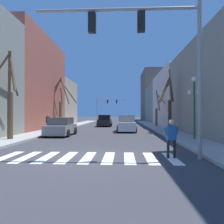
# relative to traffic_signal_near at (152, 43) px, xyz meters

# --- Properties ---
(ground_plane) EXTENTS (240.00, 240.00, 0.00)m
(ground_plane) POSITION_rel_traffic_signal_near_xyz_m (-2.75, 0.36, -4.88)
(ground_plane) COLOR #38383D
(building_row_left) EXTENTS (6.00, 38.37, 11.12)m
(building_row_left) POSITION_rel_traffic_signal_near_xyz_m (-13.03, 12.90, 0.09)
(building_row_left) COLOR gray
(building_row_left) RESTS_ON ground_plane
(building_row_right) EXTENTS (6.00, 66.66, 13.95)m
(building_row_right) POSITION_rel_traffic_signal_near_xyz_m (7.54, 29.49, 0.37)
(building_row_right) COLOR beige
(building_row_right) RESTS_ON ground_plane
(crosswalk_stripes) EXTENTS (7.65, 2.60, 0.01)m
(crosswalk_stripes) POSITION_rel_traffic_signal_near_xyz_m (-2.75, 0.16, -4.88)
(crosswalk_stripes) COLOR white
(crosswalk_stripes) RESTS_ON ground_plane
(traffic_signal_near) EXTENTS (7.03, 0.28, 6.73)m
(traffic_signal_near) POSITION_rel_traffic_signal_near_xyz_m (0.00, 0.00, 0.00)
(traffic_signal_near) COLOR gray
(traffic_signal_near) RESTS_ON ground_plane
(traffic_signal_far) EXTENTS (7.47, 0.28, 5.78)m
(traffic_signal_far) POSITION_rel_traffic_signal_near_xyz_m (-5.21, 43.91, -0.64)
(traffic_signal_far) COLOR gray
(traffic_signal_far) RESTS_ON ground_plane
(street_lamp_right_corner) EXTENTS (0.95, 0.36, 4.29)m
(street_lamp_right_corner) POSITION_rel_traffic_signal_near_xyz_m (3.69, 6.02, -1.69)
(street_lamp_right_corner) COLOR #1E4C2D
(street_lamp_right_corner) RESTS_ON sidewalk_right
(car_parked_left_mid) EXTENTS (2.08, 4.17, 1.71)m
(car_parked_left_mid) POSITION_rel_traffic_signal_near_xyz_m (-3.88, 22.99, -4.09)
(car_parked_left_mid) COLOR black
(car_parked_left_mid) RESTS_ON ground_plane
(car_parked_right_mid) EXTENTS (2.00, 4.32, 1.74)m
(car_parked_right_mid) POSITION_rel_traffic_signal_near_xyz_m (-0.83, 13.73, -4.08)
(car_parked_right_mid) COLOR silver
(car_parked_right_mid) RESTS_ON ground_plane
(car_driving_away_lane) EXTENTS (2.10, 4.24, 1.57)m
(car_driving_away_lane) POSITION_rel_traffic_signal_near_xyz_m (-6.55, 9.36, -4.15)
(car_driving_away_lane) COLOR gray
(car_driving_away_lane) RESTS_ON ground_plane
(pedestrian_on_right_sidewalk) EXTENTS (0.71, 0.26, 1.65)m
(pedestrian_on_right_sidewalk) POSITION_rel_traffic_signal_near_xyz_m (0.84, 0.20, -3.91)
(pedestrian_on_right_sidewalk) COLOR black
(pedestrian_on_right_sidewalk) RESTS_ON ground_plane
(pedestrian_waiting_at_curb) EXTENTS (0.66, 0.46, 1.68)m
(pedestrian_waiting_at_curb) POSITION_rel_traffic_signal_near_xyz_m (-8.93, 12.92, -3.74)
(pedestrian_waiting_at_curb) COLOR #7A705B
(pedestrian_waiting_at_curb) RESTS_ON sidewalk_left
(street_tree_left_near) EXTENTS (4.41, 2.34, 6.52)m
(street_tree_left_near) POSITION_rel_traffic_signal_near_xyz_m (-9.31, 18.71, -1.70)
(street_tree_left_near) COLOR brown
(street_tree_left_near) RESTS_ON sidewalk_left
(street_tree_left_mid) EXTENTS (2.20, 2.99, 6.30)m
(street_tree_left_mid) POSITION_rel_traffic_signal_near_xyz_m (3.43, 13.18, -1.89)
(street_tree_left_mid) COLOR #473828
(street_tree_left_mid) RESTS_ON sidewalk_right
(street_tree_left_far) EXTENTS (2.01, 1.86, 5.04)m
(street_tree_left_far) POSITION_rel_traffic_signal_near_xyz_m (3.59, 20.96, -2.53)
(street_tree_left_far) COLOR brown
(street_tree_left_far) RESTS_ON sidewalk_right
(street_tree_right_near) EXTENTS (2.82, 2.78, 6.23)m
(street_tree_right_near) POSITION_rel_traffic_signal_near_xyz_m (-9.18, 5.69, -1.91)
(street_tree_right_near) COLOR brown
(street_tree_right_near) RESTS_ON sidewalk_left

